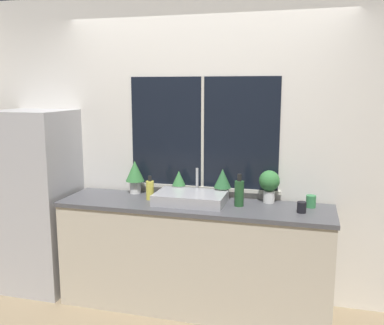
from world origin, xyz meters
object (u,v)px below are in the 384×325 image
(potted_plant_center_left, at_px, (179,183))
(mug_green, at_px, (311,201))
(potted_plant_center_right, at_px, (222,182))
(potted_plant_far_right, at_px, (269,183))
(sink, at_px, (191,198))
(mug_black, at_px, (302,207))
(potted_plant_far_left, at_px, (135,174))
(bottle_tall, at_px, (239,193))
(refrigerator, at_px, (37,200))
(soap_bottle, at_px, (150,190))

(potted_plant_center_left, xyz_separation_m, mug_green, (1.14, -0.06, -0.07))
(potted_plant_center_right, bearing_deg, potted_plant_far_right, 0.00)
(sink, distance_m, potted_plant_far_right, 0.67)
(mug_black, bearing_deg, potted_plant_center_left, 167.53)
(potted_plant_far_left, distance_m, mug_green, 1.56)
(bottle_tall, bearing_deg, mug_green, 11.25)
(sink, relative_size, potted_plant_center_left, 2.53)
(refrigerator, bearing_deg, soap_bottle, 0.26)
(potted_plant_far_right, relative_size, soap_bottle, 1.32)
(potted_plant_center_left, bearing_deg, soap_bottle, -140.53)
(potted_plant_far_left, relative_size, potted_plant_center_left, 1.30)
(refrigerator, height_order, potted_plant_center_left, refrigerator)
(potted_plant_far_left, height_order, potted_plant_center_right, potted_plant_far_left)
(bottle_tall, distance_m, mug_black, 0.51)
(sink, relative_size, soap_bottle, 2.80)
(bottle_tall, bearing_deg, potted_plant_far_right, 37.78)
(sink, bearing_deg, potted_plant_far_right, 17.52)
(potted_plant_center_right, bearing_deg, soap_bottle, -164.08)
(refrigerator, height_order, potted_plant_far_right, refrigerator)
(soap_bottle, relative_size, mug_green, 2.10)
(mug_green, bearing_deg, refrigerator, -177.33)
(refrigerator, xyz_separation_m, mug_green, (2.48, 0.12, 0.13))
(sink, xyz_separation_m, potted_plant_center_right, (0.23, 0.20, 0.11))
(mug_green, distance_m, mug_black, 0.19)
(bottle_tall, bearing_deg, potted_plant_far_left, 169.95)
(refrigerator, height_order, mug_black, refrigerator)
(potted_plant_far_left, relative_size, soap_bottle, 1.44)
(potted_plant_center_left, xyz_separation_m, soap_bottle, (-0.21, -0.17, -0.03))
(refrigerator, height_order, bottle_tall, refrigerator)
(potted_plant_far_right, height_order, bottle_tall, potted_plant_far_right)
(bottle_tall, height_order, mug_green, bottle_tall)
(mug_black, bearing_deg, mug_green, 68.19)
(refrigerator, relative_size, bottle_tall, 6.27)
(soap_bottle, height_order, mug_green, soap_bottle)
(potted_plant_far_left, xyz_separation_m, potted_plant_center_left, (0.42, 0.00, -0.06))
(potted_plant_far_left, height_order, mug_green, potted_plant_far_left)
(sink, xyz_separation_m, mug_black, (0.91, -0.04, -0.00))
(refrigerator, height_order, mug_green, refrigerator)
(potted_plant_center_right, height_order, bottle_tall, same)
(potted_plant_far_right, bearing_deg, potted_plant_center_left, 180.00)
(potted_plant_far_right, bearing_deg, bottle_tall, -142.22)
(potted_plant_far_left, bearing_deg, potted_plant_far_right, 0.00)
(refrigerator, distance_m, sink, 1.51)
(sink, relative_size, potted_plant_far_left, 1.94)
(sink, distance_m, mug_black, 0.91)
(potted_plant_center_right, xyz_separation_m, mug_green, (0.74, -0.06, -0.10))
(refrigerator, relative_size, soap_bottle, 8.03)
(potted_plant_far_left, xyz_separation_m, mug_black, (1.49, -0.24, -0.14))
(refrigerator, xyz_separation_m, potted_plant_center_right, (1.74, 0.18, 0.24))
(sink, distance_m, mug_green, 0.98)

